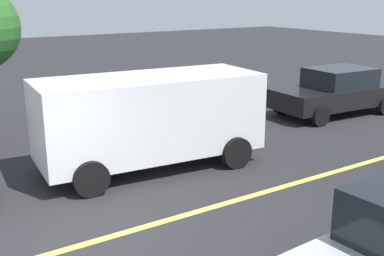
% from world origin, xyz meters
% --- Properties ---
extents(ground_plane, '(80.00, 80.00, 0.00)m').
position_xyz_m(ground_plane, '(0.00, 0.00, 0.00)').
color(ground_plane, '#262628').
extents(lane_marking_centre, '(28.00, 0.16, 0.01)m').
position_xyz_m(lane_marking_centre, '(3.00, 0.00, 0.01)').
color(lane_marking_centre, '#E0D14C').
extents(white_van, '(5.36, 2.63, 2.20)m').
position_xyz_m(white_van, '(2.74, 2.67, 1.27)').
color(white_van, white).
rests_on(white_van, ground_plane).
extents(car_black_approaching, '(4.54, 2.28, 1.59)m').
position_xyz_m(car_black_approaching, '(10.54, 3.84, 0.80)').
color(car_black_approaching, black).
rests_on(car_black_approaching, ground_plane).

